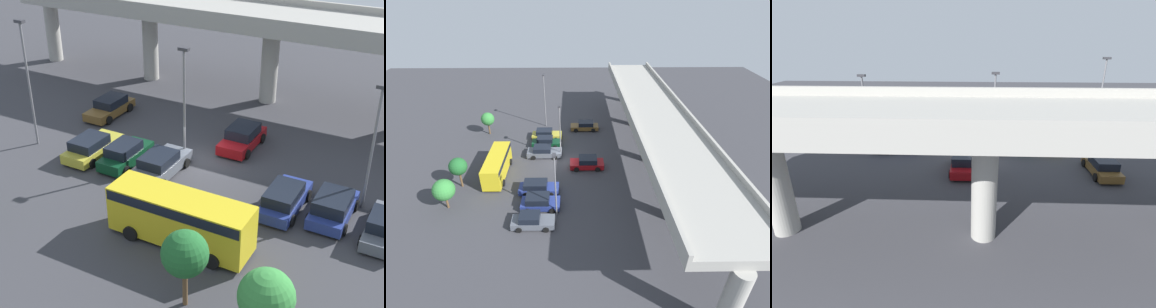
{
  "view_description": "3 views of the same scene",
  "coord_description": "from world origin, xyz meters",
  "views": [
    {
      "loc": [
        14.5,
        -28.22,
        17.66
      ],
      "look_at": [
        -0.1,
        -1.23,
        1.13
      ],
      "focal_mm": 50.0,
      "sensor_mm": 36.0,
      "label": 1
    },
    {
      "loc": [
        35.38,
        1.52,
        22.29
      ],
      "look_at": [
        1.08,
        2.02,
        1.85
      ],
      "focal_mm": 28.0,
      "sensor_mm": 36.0,
      "label": 2
    },
    {
      "loc": [
        0.49,
        26.58,
        10.87
      ],
      "look_at": [
        1.53,
        2.3,
        1.21
      ],
      "focal_mm": 28.0,
      "sensor_mm": 36.0,
      "label": 3
    }
  ],
  "objects": [
    {
      "name": "shuttle_bus",
      "position": [
        3.06,
        -8.36,
        1.67
      ],
      "size": [
        7.78,
        2.54,
        2.81
      ],
      "rotation": [
        0.0,
        0.0,
        3.14
      ],
      "color": "gold",
      "rests_on": "ground_plane"
    },
    {
      "name": "traffic_cone",
      "position": [
        6.38,
        -4.57,
        0.33
      ],
      "size": [
        0.44,
        0.44,
        0.7
      ],
      "color": "black",
      "rests_on": "ground_plane"
    },
    {
      "name": "tree_front_right",
      "position": [
        9.45,
        -12.61,
        2.44
      ],
      "size": [
        2.39,
        2.39,
        3.65
      ],
      "color": "brown",
      "rests_on": "ground_plane"
    },
    {
      "name": "ground_plane",
      "position": [
        0.0,
        0.0,
        0.0
      ],
      "size": [
        99.88,
        99.88,
        0.0
      ],
      "primitive_type": "plane",
      "color": "#38383D"
    },
    {
      "name": "parked_car_1",
      "position": [
        -7.0,
        -2.9,
        0.72
      ],
      "size": [
        2.23,
        4.62,
        1.52
      ],
      "rotation": [
        0.0,
        0.0,
        1.57
      ],
      "color": "gold",
      "rests_on": "ground_plane"
    },
    {
      "name": "parked_car_5",
      "position": [
        6.85,
        -2.83,
        0.74
      ],
      "size": [
        2.14,
        4.69,
        1.53
      ],
      "rotation": [
        0.0,
        0.0,
        1.57
      ],
      "color": "navy",
      "rests_on": "ground_plane"
    },
    {
      "name": "parked_car_3",
      "position": [
        -1.57,
        -2.79,
        0.72
      ],
      "size": [
        2.26,
        4.88,
        1.54
      ],
      "rotation": [
        0.0,
        0.0,
        1.57
      ],
      "color": "#515660",
      "rests_on": "ground_plane"
    },
    {
      "name": "tree_front_left",
      "position": [
        -8.74,
        -12.29,
        2.62
      ],
      "size": [
        2.08,
        2.08,
        3.68
      ],
      "color": "brown",
      "rests_on": "ground_plane"
    },
    {
      "name": "lamp_post_by_overpass",
      "position": [
        -11.66,
        -3.29,
        5.19
      ],
      "size": [
        0.7,
        0.35,
        8.98
      ],
      "color": "slate",
      "rests_on": "ground_plane"
    },
    {
      "name": "parked_car_4",
      "position": [
        1.53,
        3.24,
        0.75
      ],
      "size": [
        2.25,
        4.5,
        1.6
      ],
      "rotation": [
        0.0,
        0.0,
        -1.57
      ],
      "color": "maroon",
      "rests_on": "ground_plane"
    },
    {
      "name": "highway_overpass",
      "position": [
        0.0,
        12.07,
        6.38
      ],
      "size": [
        48.03,
        7.51,
        7.97
      ],
      "color": "#9E9B93",
      "rests_on": "ground_plane"
    },
    {
      "name": "parked_car_2",
      "position": [
        -4.37,
        -2.71,
        0.74
      ],
      "size": [
        2.05,
        4.31,
        1.57
      ],
      "rotation": [
        0.0,
        0.0,
        1.57
      ],
      "color": "#0C381E",
      "rests_on": "ground_plane"
    },
    {
      "name": "parked_car_6",
      "position": [
        9.56,
        -2.36,
        0.76
      ],
      "size": [
        2.25,
        4.31,
        1.59
      ],
      "rotation": [
        0.0,
        0.0,
        1.57
      ],
      "color": "navy",
      "rests_on": "ground_plane"
    },
    {
      "name": "lamp_post_near_aisle",
      "position": [
        10.84,
        -0.43,
        4.5
      ],
      "size": [
        0.7,
        0.35,
        7.63
      ],
      "color": "slate",
      "rests_on": "ground_plane"
    },
    {
      "name": "lamp_post_mid_lot",
      "position": [
        -1.13,
        -0.39,
        4.63
      ],
      "size": [
        0.7,
        0.35,
        7.89
      ],
      "color": "slate",
      "rests_on": "ground_plane"
    },
    {
      "name": "parked_car_7",
      "position": [
        12.48,
        -2.84,
        0.7
      ],
      "size": [
        2.01,
        4.42,
        1.53
      ],
      "rotation": [
        0.0,
        0.0,
        1.57
      ],
      "color": "#515660",
      "rests_on": "ground_plane"
    },
    {
      "name": "parked_car_0",
      "position": [
        -10.04,
        3.33,
        0.7
      ],
      "size": [
        2.12,
        4.6,
        1.48
      ],
      "rotation": [
        0.0,
        0.0,
        -1.57
      ],
      "color": "brown",
      "rests_on": "ground_plane"
    },
    {
      "name": "tree_front_centre",
      "position": [
        5.52,
        -12.28,
        2.88
      ],
      "size": [
        2.14,
        2.14,
        3.97
      ],
      "color": "brown",
      "rests_on": "ground_plane"
    }
  ]
}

